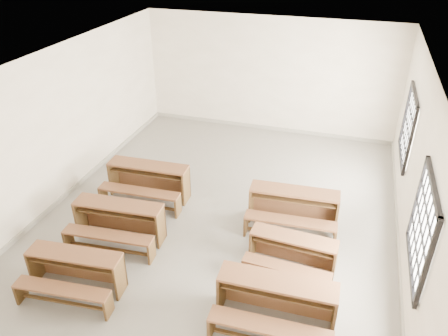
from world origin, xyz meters
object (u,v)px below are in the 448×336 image
(desk_set_0, at_px, (75,269))
(desk_set_4, at_px, (292,251))
(desk_set_1, at_px, (118,219))
(desk_set_3, at_px, (276,300))
(desk_set_5, at_px, (293,206))
(desk_set_2, at_px, (148,179))

(desk_set_0, bearing_deg, desk_set_4, 19.53)
(desk_set_1, bearing_deg, desk_set_0, -95.29)
(desk_set_3, distance_m, desk_set_5, 2.52)
(desk_set_0, distance_m, desk_set_3, 3.27)
(desk_set_2, distance_m, desk_set_5, 3.18)
(desk_set_3, bearing_deg, desk_set_0, -176.64)
(desk_set_0, relative_size, desk_set_5, 0.91)
(desk_set_1, relative_size, desk_set_5, 0.98)
(desk_set_1, bearing_deg, desk_set_5, 20.18)
(desk_set_3, bearing_deg, desk_set_2, 140.86)
(desk_set_0, distance_m, desk_set_5, 4.16)
(desk_set_0, relative_size, desk_set_4, 1.06)
(desk_set_3, height_order, desk_set_4, desk_set_3)
(desk_set_1, height_order, desk_set_2, desk_set_2)
(desk_set_3, xyz_separation_m, desk_set_4, (0.04, 1.24, -0.07))
(desk_set_5, bearing_deg, desk_set_2, 175.40)
(desk_set_2, bearing_deg, desk_set_3, -40.11)
(desk_set_2, height_order, desk_set_5, desk_set_2)
(desk_set_2, relative_size, desk_set_5, 1.00)
(desk_set_1, xyz_separation_m, desk_set_3, (3.23, -1.12, 0.02))
(desk_set_0, bearing_deg, desk_set_5, 36.90)
(desk_set_2, bearing_deg, desk_set_0, -90.80)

